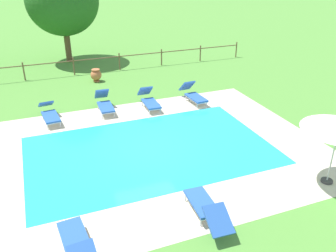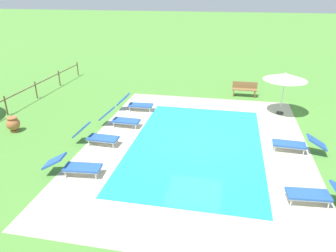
{
  "view_description": "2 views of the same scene",
  "coord_description": "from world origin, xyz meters",
  "px_view_note": "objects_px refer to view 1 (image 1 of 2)",
  "views": [
    {
      "loc": [
        -3.57,
        -10.79,
        6.47
      ],
      "look_at": [
        0.89,
        0.5,
        0.6
      ],
      "focal_mm": 38.1,
      "sensor_mm": 36.0,
      "label": 1
    },
    {
      "loc": [
        -12.02,
        -1.16,
        6.18
      ],
      "look_at": [
        0.48,
        1.33,
        0.56
      ],
      "focal_mm": 33.77,
      "sensor_mm": 36.0,
      "label": 2
    }
  ],
  "objects_px": {
    "sun_lounger_south_near_corner": "(49,113)",
    "tree_far_west": "(62,0)",
    "sun_lounger_north_mid": "(77,244)",
    "terracotta_urn_near_fence": "(96,75)",
    "sun_lounger_south_mid": "(193,94)",
    "sun_lounger_north_near_steps": "(105,103)",
    "sun_lounger_north_end": "(206,207)",
    "sun_lounger_north_far": "(149,100)"
  },
  "relations": [
    {
      "from": "sun_lounger_north_near_steps",
      "to": "sun_lounger_north_end",
      "type": "height_order",
      "value": "sun_lounger_north_near_steps"
    },
    {
      "from": "sun_lounger_north_far",
      "to": "terracotta_urn_near_fence",
      "type": "xyz_separation_m",
      "value": [
        -1.55,
        4.68,
        0.0
      ]
    },
    {
      "from": "sun_lounger_north_end",
      "to": "sun_lounger_south_near_corner",
      "type": "xyz_separation_m",
      "value": [
        -3.36,
        8.07,
        -0.0
      ]
    },
    {
      "from": "sun_lounger_south_near_corner",
      "to": "sun_lounger_north_near_steps",
      "type": "bearing_deg",
      "value": 4.31
    },
    {
      "from": "sun_lounger_north_end",
      "to": "sun_lounger_south_near_corner",
      "type": "relative_size",
      "value": 0.99
    },
    {
      "from": "sun_lounger_north_end",
      "to": "sun_lounger_south_near_corner",
      "type": "bearing_deg",
      "value": 112.6
    },
    {
      "from": "terracotta_urn_near_fence",
      "to": "sun_lounger_south_mid",
      "type": "bearing_deg",
      "value": -51.78
    },
    {
      "from": "sun_lounger_north_mid",
      "to": "sun_lounger_north_far",
      "type": "relative_size",
      "value": 1.07
    },
    {
      "from": "sun_lounger_north_far",
      "to": "tree_far_west",
      "type": "bearing_deg",
      "value": 104.13
    },
    {
      "from": "sun_lounger_south_near_corner",
      "to": "terracotta_urn_near_fence",
      "type": "relative_size",
      "value": 2.98
    },
    {
      "from": "sun_lounger_north_far",
      "to": "terracotta_urn_near_fence",
      "type": "distance_m",
      "value": 4.93
    },
    {
      "from": "sun_lounger_north_far",
      "to": "sun_lounger_south_near_corner",
      "type": "xyz_separation_m",
      "value": [
        -4.44,
        0.18,
        -0.02
      ]
    },
    {
      "from": "terracotta_urn_near_fence",
      "to": "sun_lounger_north_end",
      "type": "bearing_deg",
      "value": -87.87
    },
    {
      "from": "sun_lounger_north_near_steps",
      "to": "sun_lounger_north_end",
      "type": "relative_size",
      "value": 0.95
    },
    {
      "from": "sun_lounger_north_near_steps",
      "to": "tree_far_west",
      "type": "distance_m",
      "value": 9.78
    },
    {
      "from": "sun_lounger_north_mid",
      "to": "terracotta_urn_near_fence",
      "type": "xyz_separation_m",
      "value": [
        2.96,
        12.64,
        0.03
      ]
    },
    {
      "from": "sun_lounger_north_end",
      "to": "sun_lounger_south_mid",
      "type": "distance_m",
      "value": 8.46
    },
    {
      "from": "sun_lounger_north_end",
      "to": "tree_far_west",
      "type": "relative_size",
      "value": 0.34
    },
    {
      "from": "sun_lounger_north_mid",
      "to": "tree_far_west",
      "type": "xyz_separation_m",
      "value": [
        2.11,
        17.45,
        3.52
      ]
    },
    {
      "from": "sun_lounger_north_near_steps",
      "to": "sun_lounger_north_far",
      "type": "height_order",
      "value": "sun_lounger_north_near_steps"
    },
    {
      "from": "sun_lounger_north_end",
      "to": "terracotta_urn_near_fence",
      "type": "bearing_deg",
      "value": 92.13
    },
    {
      "from": "sun_lounger_north_mid",
      "to": "sun_lounger_north_end",
      "type": "bearing_deg",
      "value": 1.17
    },
    {
      "from": "sun_lounger_north_near_steps",
      "to": "sun_lounger_south_near_corner",
      "type": "relative_size",
      "value": 0.94
    },
    {
      "from": "terracotta_urn_near_fence",
      "to": "tree_far_west",
      "type": "bearing_deg",
      "value": 99.95
    },
    {
      "from": "sun_lounger_north_end",
      "to": "sun_lounger_north_mid",
      "type": "bearing_deg",
      "value": -178.83
    },
    {
      "from": "sun_lounger_north_mid",
      "to": "sun_lounger_south_near_corner",
      "type": "relative_size",
      "value": 1.01
    },
    {
      "from": "sun_lounger_north_far",
      "to": "sun_lounger_south_near_corner",
      "type": "relative_size",
      "value": 0.94
    },
    {
      "from": "sun_lounger_north_near_steps",
      "to": "tree_far_west",
      "type": "relative_size",
      "value": 0.32
    },
    {
      "from": "sun_lounger_north_near_steps",
      "to": "sun_lounger_south_near_corner",
      "type": "xyz_separation_m",
      "value": [
        -2.43,
        -0.18,
        -0.02
      ]
    },
    {
      "from": "sun_lounger_south_near_corner",
      "to": "terracotta_urn_near_fence",
      "type": "xyz_separation_m",
      "value": [
        2.89,
        4.5,
        0.02
      ]
    },
    {
      "from": "sun_lounger_north_near_steps",
      "to": "sun_lounger_north_far",
      "type": "distance_m",
      "value": 2.05
    },
    {
      "from": "sun_lounger_north_mid",
      "to": "sun_lounger_south_mid",
      "type": "relative_size",
      "value": 1.07
    },
    {
      "from": "sun_lounger_south_near_corner",
      "to": "terracotta_urn_near_fence",
      "type": "distance_m",
      "value": 5.35
    },
    {
      "from": "sun_lounger_north_mid",
      "to": "sun_lounger_south_near_corner",
      "type": "distance_m",
      "value": 8.14
    },
    {
      "from": "sun_lounger_north_near_steps",
      "to": "sun_lounger_north_end",
      "type": "distance_m",
      "value": 8.3
    },
    {
      "from": "sun_lounger_south_near_corner",
      "to": "tree_far_west",
      "type": "relative_size",
      "value": 0.35
    },
    {
      "from": "terracotta_urn_near_fence",
      "to": "sun_lounger_north_mid",
      "type": "bearing_deg",
      "value": -103.17
    },
    {
      "from": "sun_lounger_north_mid",
      "to": "sun_lounger_north_end",
      "type": "relative_size",
      "value": 1.02
    },
    {
      "from": "sun_lounger_north_near_steps",
      "to": "sun_lounger_south_mid",
      "type": "height_order",
      "value": "sun_lounger_south_mid"
    },
    {
      "from": "sun_lounger_south_mid",
      "to": "tree_far_west",
      "type": "xyz_separation_m",
      "value": [
        -4.61,
        9.59,
        3.49
      ]
    },
    {
      "from": "sun_lounger_north_mid",
      "to": "terracotta_urn_near_fence",
      "type": "relative_size",
      "value": 2.99
    },
    {
      "from": "sun_lounger_north_end",
      "to": "terracotta_urn_near_fence",
      "type": "relative_size",
      "value": 2.95
    }
  ]
}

